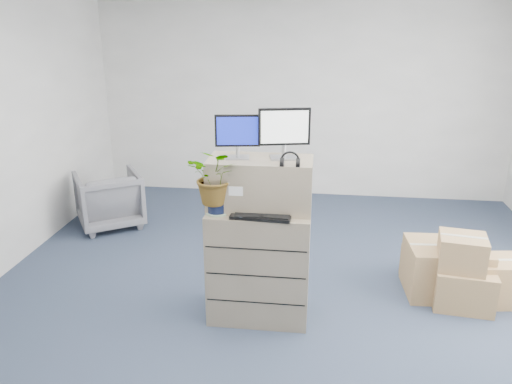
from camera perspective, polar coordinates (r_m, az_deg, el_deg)
ground at (r=4.62m, az=3.09°, el=-14.50°), size 7.00×7.00×0.00m
wall_back at (r=7.44m, az=5.38°, el=10.15°), size 6.00×0.02×2.80m
filing_cabinet_lower at (r=4.47m, az=0.39°, el=-8.15°), size 0.88×0.54×1.02m
filing_cabinet_upper at (r=4.23m, az=0.49°, el=0.97°), size 0.88×0.44×0.44m
monitor_left at (r=4.13m, az=-2.14°, el=6.63°), size 0.37×0.17×0.37m
monitor_right at (r=4.12m, az=3.25°, el=7.01°), size 0.42×0.21×0.42m
headphones at (r=3.96m, az=3.92°, el=3.60°), size 0.15×0.02×0.15m
keyboard at (r=4.10m, az=0.59°, el=-2.72°), size 0.51×0.23×0.03m
mouse at (r=4.16m, az=4.74°, el=-2.38°), size 0.10×0.08×0.03m
water_bottle at (r=4.29m, az=1.95°, el=-0.18°), size 0.07×0.07×0.24m
phone_dock at (r=4.26m, az=0.27°, el=-1.45°), size 0.05×0.04×0.12m
external_drive at (r=4.33m, az=4.61°, el=-1.27°), size 0.23×0.19×0.06m
tissue_box at (r=4.26m, az=4.76°, el=-0.64°), size 0.23×0.15×0.08m
potted_plant at (r=4.11m, az=-4.54°, el=0.99°), size 0.55×0.58×0.46m
office_chair at (r=6.69m, az=-16.46°, el=-0.52°), size 1.03×1.02×0.79m
cardboard_boxes at (r=5.25m, az=22.12°, el=-8.51°), size 1.24×0.92×0.70m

